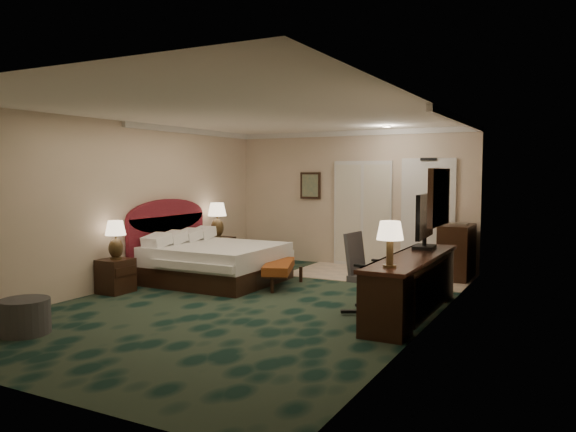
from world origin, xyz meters
The scene contains 25 objects.
floor centered at (0.00, 0.00, 0.00)m, with size 5.00×7.50×0.00m, color black.
ceiling centered at (0.00, 0.00, 2.70)m, with size 5.00×7.50×0.00m, color white.
wall_back centered at (0.00, 3.75, 1.35)m, with size 5.00×0.00×2.70m, color #BEAD93.
wall_front centered at (0.00, -3.75, 1.35)m, with size 5.00×0.00×2.70m, color #BEAD93.
wall_left centered at (-2.50, 0.00, 1.35)m, with size 0.00×7.50×2.70m, color #BEAD93.
wall_right centered at (2.50, 0.00, 1.35)m, with size 0.00×7.50×2.70m, color #BEAD93.
crown_molding centered at (0.00, 0.00, 2.65)m, with size 5.00×7.50×0.10m, color silver, non-canonical shape.
tile_patch centered at (0.90, 2.90, 0.01)m, with size 3.20×1.70×0.01m, color #C4B09D.
headboard centered at (-2.44, 1.00, 0.70)m, with size 0.12×2.00×1.40m, color #550B17, non-canonical shape.
entry_door centered at (1.55, 3.72, 1.05)m, with size 1.02×0.06×2.18m, color silver.
closet_doors centered at (0.25, 3.71, 1.05)m, with size 1.20×0.06×2.10m, color beige.
wall_art centered at (-0.90, 3.71, 1.60)m, with size 0.45×0.06×0.55m, color #48665B.
wall_mirror centered at (2.46, 0.60, 1.55)m, with size 0.05×0.95×0.75m, color white.
bed centered at (-1.39, 1.02, 0.32)m, with size 2.01×1.87×0.64m, color white.
nightstand_near centered at (-2.27, -0.44, 0.26)m, with size 0.42×0.48×0.53m, color black.
nightstand_far centered at (-2.24, 2.31, 0.29)m, with size 0.47×0.54×0.59m, color black.
lamp_near centered at (-2.27, -0.43, 0.83)m, with size 0.32×0.32×0.60m, color #2F2111, non-canonical shape.
lamp_far centered at (-2.24, 2.26, 0.93)m, with size 0.37×0.37×0.69m, color #2F2111, non-canonical shape.
bed_bench centered at (-0.25, 1.17, 0.20)m, with size 0.41×1.19×0.40m, color #70300E.
ottoman centered at (-1.55, -2.59, 0.20)m, with size 0.57×0.57×0.41m, color #313131.
desk centered at (2.19, 0.36, 0.39)m, with size 0.59×2.72×0.78m, color black.
tv centered at (2.15, 1.10, 1.18)m, with size 0.09×1.01×0.79m, color black.
desk_lamp centered at (2.20, -0.64, 1.06)m, with size 0.31×0.31×0.54m, color #2F2111, non-canonical shape.
desk_chair centered at (1.70, 0.12, 0.54)m, with size 0.63×0.59×1.08m, color #575758, non-canonical shape.
minibar centered at (2.20, 3.20, 0.48)m, with size 0.51×0.91×0.96m, color black.
Camera 1 is at (4.15, -6.81, 1.87)m, focal length 35.00 mm.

